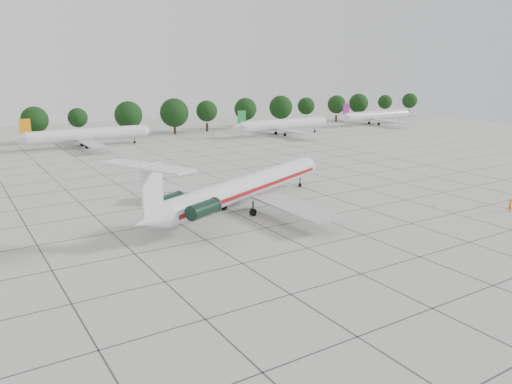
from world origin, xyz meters
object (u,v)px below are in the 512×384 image
at_px(bg_airliner_e, 376,116).
at_px(main_airliner, 240,188).
at_px(ground_crew, 510,205).
at_px(bg_airliner_c, 87,135).
at_px(bg_airliner_d, 283,125).

bearing_deg(bg_airliner_e, main_airliner, -144.33).
height_order(ground_crew, bg_airliner_c, bg_airliner_c).
distance_m(main_airliner, ground_crew, 35.59).
distance_m(main_airliner, bg_airliner_d, 76.43).
relative_size(ground_crew, bg_airliner_d, 0.06).
relative_size(main_airliner, bg_airliner_d, 1.30).
xyz_separation_m(bg_airliner_c, bg_airliner_e, (92.81, -1.90, 0.00)).
xyz_separation_m(main_airliner, bg_airliner_d, (48.42, 59.14, -0.27)).
relative_size(main_airliner, bg_airliner_c, 1.30).
xyz_separation_m(main_airliner, bg_airliner_e, (89.68, 64.37, -0.27)).
bearing_deg(bg_airliner_d, bg_airliner_e, 7.23).
relative_size(bg_airliner_d, bg_airliner_e, 1.00).
height_order(main_airliner, bg_airliner_c, main_airliner).
xyz_separation_m(ground_crew, bg_airliner_d, (18.30, 77.94, 2.06)).
xyz_separation_m(main_airliner, ground_crew, (30.12, -18.81, -2.33)).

